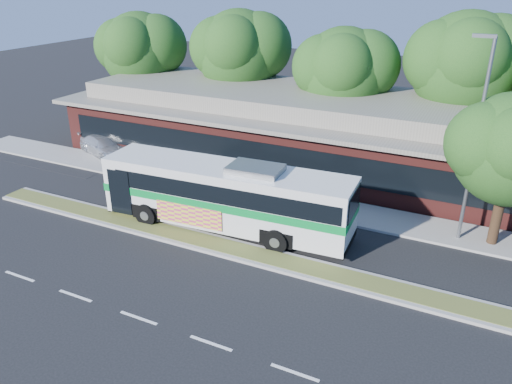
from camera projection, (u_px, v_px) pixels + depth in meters
ground at (211, 253)px, 21.87m from camera, size 120.00×120.00×0.00m
median_strip at (218, 245)px, 22.33m from camera, size 26.00×1.10×0.15m
sidewalk at (271, 197)px, 27.09m from camera, size 44.00×2.60×0.12m
parking_lot at (73, 136)px, 37.31m from camera, size 14.00×12.00×0.01m
plaza_building at (315, 129)px, 31.65m from camera, size 33.20×11.20×4.45m
lamp_post at (476, 138)px, 20.94m from camera, size 0.93×0.18×9.07m
tree_bg_a at (145, 49)px, 37.77m from camera, size 6.47×5.80×8.63m
tree_bg_b at (245, 51)px, 35.25m from camera, size 6.69×6.00×9.00m
tree_bg_c at (350, 70)px, 31.44m from camera, size 6.24×5.60×8.26m
tree_bg_d at (474, 62)px, 29.10m from camera, size 6.91×6.20×9.37m
transit_bus at (227, 192)px, 23.26m from camera, size 12.19×3.34×3.38m
sedan at (104, 146)px, 33.20m from camera, size 4.83×3.27×1.30m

